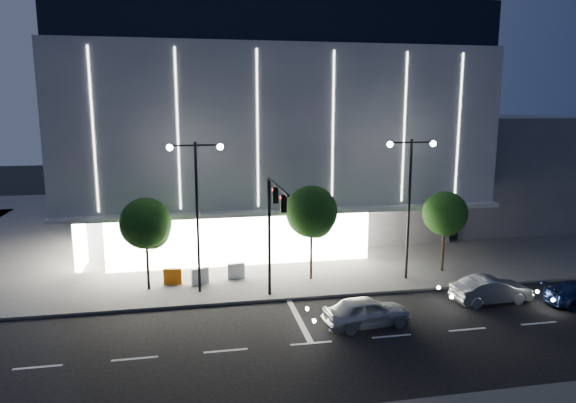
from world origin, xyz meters
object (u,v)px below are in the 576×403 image
at_px(street_lamp_west, 197,195).
at_px(car_second, 491,290).
at_px(barrier_b, 200,276).
at_px(barrier_c, 173,276).
at_px(tree_left, 146,226).
at_px(car_lead, 367,312).
at_px(barrier_d, 236,271).
at_px(traffic_mast, 273,218).
at_px(street_lamp_east, 410,188).
at_px(tree_mid, 312,215).
at_px(tree_right, 445,216).

bearing_deg(street_lamp_west, car_second, -15.21).
relative_size(barrier_b, barrier_c, 1.00).
xyz_separation_m(tree_left, car_lead, (11.18, -7.13, -3.27)).
bearing_deg(car_lead, car_second, -84.60).
bearing_deg(street_lamp_west, barrier_d, 40.24).
relative_size(street_lamp_west, car_second, 2.00).
bearing_deg(car_second, traffic_mast, 79.05).
relative_size(street_lamp_east, tree_mid, 1.46).
xyz_separation_m(car_second, barrier_d, (-13.88, 6.37, -0.09)).
height_order(traffic_mast, tree_mid, traffic_mast).
relative_size(traffic_mast, barrier_b, 6.43).
bearing_deg(barrier_c, car_lead, -31.88).
bearing_deg(traffic_mast, barrier_d, 109.94).
bearing_deg(barrier_c, barrier_b, -1.78).
distance_m(tree_left, tree_mid, 10.00).
bearing_deg(barrier_b, street_lamp_west, -112.39).
relative_size(traffic_mast, car_lead, 1.59).
bearing_deg(barrier_b, barrier_d, -6.48).
distance_m(street_lamp_west, tree_left, 3.69).
relative_size(street_lamp_west, tree_left, 1.57).
bearing_deg(barrier_c, tree_right, 4.42).
relative_size(street_lamp_east, barrier_c, 8.18).
xyz_separation_m(traffic_mast, barrier_c, (-5.60, 4.28, -4.38)).
bearing_deg(street_lamp_east, barrier_c, 173.69).
distance_m(barrier_b, barrier_d, 2.36).
bearing_deg(street_lamp_east, car_second, -53.98).
relative_size(tree_right, barrier_d, 5.01).
xyz_separation_m(street_lamp_east, tree_mid, (-5.97, 1.02, -1.62)).
bearing_deg(barrier_d, car_second, -32.90).
distance_m(tree_left, car_lead, 13.65).
height_order(street_lamp_east, car_lead, street_lamp_east).
distance_m(traffic_mast, car_lead, 6.91).
bearing_deg(street_lamp_west, barrier_b, 88.46).
bearing_deg(barrier_d, car_lead, -62.18).
distance_m(tree_right, barrier_d, 14.11).
xyz_separation_m(street_lamp_west, barrier_b, (0.04, 1.38, -5.31)).
bearing_deg(tree_left, barrier_c, 23.39).
bearing_deg(street_lamp_east, barrier_b, 173.93).
xyz_separation_m(traffic_mast, barrier_b, (-3.96, 4.04, -4.38)).
distance_m(traffic_mast, street_lamp_east, 9.43).
bearing_deg(tree_right, barrier_c, 178.07).
bearing_deg(street_lamp_west, street_lamp_east, 0.00).
height_order(street_lamp_east, barrier_c, street_lamp_east).
relative_size(tree_left, tree_right, 1.04).
xyz_separation_m(tree_left, car_second, (19.18, -5.42, -3.29)).
height_order(car_lead, barrier_d, car_lead).
relative_size(traffic_mast, tree_right, 1.28).
bearing_deg(tree_mid, tree_right, -0.00).
relative_size(tree_mid, barrier_b, 5.59).
height_order(tree_left, barrier_d, tree_left).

